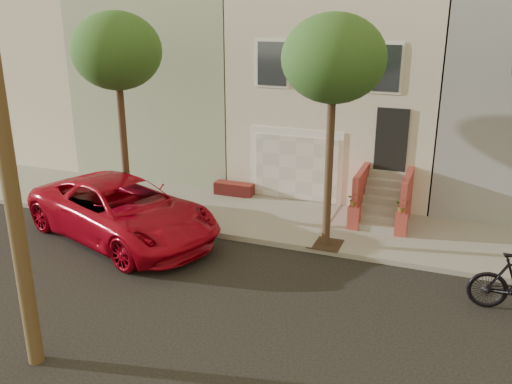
% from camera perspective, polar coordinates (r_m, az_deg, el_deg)
% --- Properties ---
extents(ground, '(90.00, 90.00, 0.00)m').
position_cam_1_polar(ground, '(12.97, -1.60, -11.95)').
color(ground, black).
rests_on(ground, ground).
extents(sidewalk, '(40.00, 3.70, 0.15)m').
position_cam_1_polar(sidewalk, '(17.48, 5.12, -3.26)').
color(sidewalk, gray).
rests_on(sidewalk, ground).
extents(house_row, '(33.10, 11.70, 7.00)m').
position_cam_1_polar(house_row, '(22.09, 9.68, 10.83)').
color(house_row, beige).
rests_on(house_row, sidewalk).
extents(tree_left, '(2.70, 2.57, 6.30)m').
position_cam_1_polar(tree_left, '(17.29, -14.12, 13.74)').
color(tree_left, '#2D2116').
rests_on(tree_left, sidewalk).
extents(tree_mid, '(2.70, 2.57, 6.30)m').
position_cam_1_polar(tree_mid, '(14.61, 7.97, 13.26)').
color(tree_mid, '#2D2116').
rests_on(tree_mid, sidewalk).
extents(pickup_truck, '(6.98, 4.92, 1.77)m').
position_cam_1_polar(pickup_truck, '(16.72, -13.54, -1.81)').
color(pickup_truck, '#A40619').
rests_on(pickup_truck, ground).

